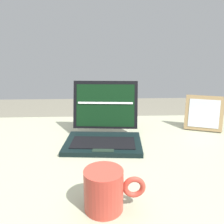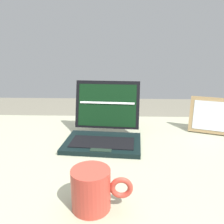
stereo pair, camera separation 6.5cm
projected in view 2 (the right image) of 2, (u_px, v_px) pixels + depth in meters
name	position (u px, v px, depth m)	size (l,w,h in m)	color
desk	(102.00, 175.00, 0.88)	(1.59, 0.81, 0.71)	gray
laptop_front	(104.00, 130.00, 0.90)	(0.30, 0.28, 0.23)	black
photo_frame	(209.00, 115.00, 0.98)	(0.17, 0.10, 0.16)	olive
coffee_mug	(94.00, 189.00, 0.52)	(0.14, 0.09, 0.10)	#B73C2E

